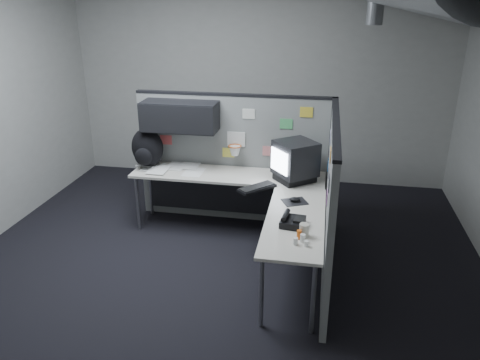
% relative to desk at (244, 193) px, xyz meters
% --- Properties ---
extents(room, '(5.62, 5.62, 3.22)m').
position_rel_desk_xyz_m(room, '(0.41, -0.70, 1.48)').
color(room, black).
rests_on(room, ground).
extents(partition_back, '(2.44, 0.42, 1.63)m').
position_rel_desk_xyz_m(partition_back, '(-0.40, 0.53, 0.38)').
color(partition_back, slate).
rests_on(partition_back, ground).
extents(partition_right, '(0.07, 2.23, 1.63)m').
position_rel_desk_xyz_m(partition_right, '(0.95, -0.49, 0.21)').
color(partition_right, slate).
rests_on(partition_right, ground).
extents(desk, '(2.31, 2.11, 0.73)m').
position_rel_desk_xyz_m(desk, '(0.00, 0.00, 0.00)').
color(desk, beige).
rests_on(desk, ground).
extents(monitor, '(0.57, 0.57, 0.47)m').
position_rel_desk_xyz_m(monitor, '(0.55, 0.21, 0.36)').
color(monitor, black).
rests_on(monitor, desk).
extents(keyboard, '(0.42, 0.43, 0.04)m').
position_rel_desk_xyz_m(keyboard, '(0.17, -0.12, 0.14)').
color(keyboard, black).
rests_on(keyboard, desk).
extents(mouse, '(0.30, 0.28, 0.05)m').
position_rel_desk_xyz_m(mouse, '(0.60, -0.39, 0.14)').
color(mouse, black).
rests_on(mouse, desk).
extents(phone, '(0.24, 0.26, 0.11)m').
position_rel_desk_xyz_m(phone, '(0.62, -0.91, 0.16)').
color(phone, black).
rests_on(phone, desk).
extents(bottles, '(0.14, 0.16, 0.08)m').
position_rel_desk_xyz_m(bottles, '(0.71, -1.22, 0.15)').
color(bottles, silver).
rests_on(bottles, desk).
extents(cup, '(0.10, 0.10, 0.12)m').
position_rel_desk_xyz_m(cup, '(0.73, -1.10, 0.18)').
color(cup, '#BBB6A5').
rests_on(cup, desk).
extents(papers, '(0.88, 0.57, 0.02)m').
position_rel_desk_xyz_m(papers, '(-0.99, 0.35, 0.13)').
color(papers, white).
rests_on(papers, desk).
extents(backpack, '(0.46, 0.45, 0.48)m').
position_rel_desk_xyz_m(backpack, '(-1.27, 0.35, 0.35)').
color(backpack, black).
rests_on(backpack, desk).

